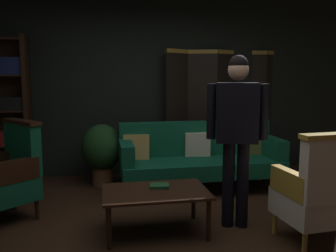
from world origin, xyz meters
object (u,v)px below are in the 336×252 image
object	(u,v)px
armchair_wing_left	(9,174)
book_green_cloth	(159,186)
standing_figure	(237,126)
armchair_gilt_accent	(318,192)
velvet_couch	(199,155)
coffee_table	(155,195)
folding_screen	(227,108)
potted_plant	(102,150)

from	to	relation	value
armchair_wing_left	book_green_cloth	distance (m)	1.60
standing_figure	armchair_gilt_accent	bearing A→B (deg)	-43.02
standing_figure	book_green_cloth	bearing A→B (deg)	174.14
velvet_couch	coffee_table	xyz separation A→B (m)	(-0.79, -1.28, -0.08)
velvet_couch	coffee_table	bearing A→B (deg)	-121.81
folding_screen	potted_plant	size ratio (longest dim) A/B	2.48
coffee_table	standing_figure	bearing A→B (deg)	0.18
armchair_wing_left	folding_screen	bearing A→B (deg)	27.86
book_green_cloth	standing_figure	bearing A→B (deg)	-5.86
folding_screen	potted_plant	distance (m)	2.12
velvet_couch	book_green_cloth	bearing A→B (deg)	-121.69
standing_figure	book_green_cloth	world-z (taller)	standing_figure
coffee_table	potted_plant	xyz separation A→B (m)	(-0.48, 1.64, 0.12)
coffee_table	armchair_wing_left	bearing A→B (deg)	156.59
folding_screen	armchair_wing_left	bearing A→B (deg)	-152.14
coffee_table	armchair_gilt_accent	bearing A→B (deg)	-20.89
velvet_couch	potted_plant	distance (m)	1.33
velvet_couch	coffee_table	distance (m)	1.50
velvet_couch	armchair_gilt_accent	world-z (taller)	armchair_gilt_accent
folding_screen	armchair_wing_left	xyz separation A→B (m)	(-2.96, -1.56, -0.50)
armchair_gilt_accent	potted_plant	world-z (taller)	armchair_gilt_accent
book_green_cloth	potted_plant	bearing A→B (deg)	108.97
standing_figure	coffee_table	bearing A→B (deg)	-179.82
coffee_table	armchair_gilt_accent	size ratio (longest dim) A/B	0.96
standing_figure	velvet_couch	bearing A→B (deg)	90.71
armchair_gilt_accent	book_green_cloth	bearing A→B (deg)	155.41
coffee_table	standing_figure	size ratio (longest dim) A/B	0.59
folding_screen	coffee_table	bearing A→B (deg)	-124.49
armchair_wing_left	velvet_couch	bearing A→B (deg)	16.12
coffee_table	standing_figure	world-z (taller)	standing_figure
folding_screen	book_green_cloth	bearing A→B (deg)	-124.53
armchair_wing_left	potted_plant	size ratio (longest dim) A/B	1.22
coffee_table	potted_plant	world-z (taller)	potted_plant
potted_plant	book_green_cloth	world-z (taller)	potted_plant
potted_plant	book_green_cloth	xyz separation A→B (m)	(0.54, -1.56, -0.06)
potted_plant	book_green_cloth	distance (m)	1.65
folding_screen	standing_figure	distance (m)	2.30
coffee_table	potted_plant	size ratio (longest dim) A/B	1.17
velvet_couch	coffee_table	world-z (taller)	velvet_couch
armchair_gilt_accent	standing_figure	distance (m)	0.94
potted_plant	coffee_table	bearing A→B (deg)	-73.57
coffee_table	book_green_cloth	world-z (taller)	book_green_cloth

